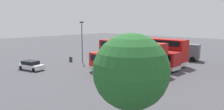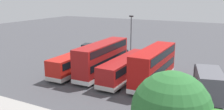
{
  "view_description": "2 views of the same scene",
  "coord_description": "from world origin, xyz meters",
  "px_view_note": "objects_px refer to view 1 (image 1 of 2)",
  "views": [
    {
      "loc": [
        28.03,
        29.31,
        7.62
      ],
      "look_at": [
        0.58,
        3.5,
        1.7
      ],
      "focal_mm": 34.78,
      "sensor_mm": 36.0,
      "label": 1
    },
    {
      "loc": [
        -14.66,
        37.39,
        10.96
      ],
      "look_at": [
        2.66,
        4.7,
        1.92
      ],
      "focal_mm": 39.28,
      "sensor_mm": 36.0,
      "label": 2
    }
  ],
  "objects_px": {
    "box_truck_blue": "(180,51)",
    "waste_bin_yellow": "(71,59)",
    "bus_single_deck_fourth": "(121,65)",
    "car_hatchback_silver": "(31,65)",
    "bus_double_decker_third": "(131,55)",
    "bus_double_decker_near_end": "(157,50)",
    "lamp_post_tall": "(82,38)",
    "bus_single_deck_second": "(145,57)"
  },
  "relations": [
    {
      "from": "bus_double_decker_third",
      "to": "box_truck_blue",
      "type": "height_order",
      "value": "bus_double_decker_third"
    },
    {
      "from": "bus_single_deck_fourth",
      "to": "lamp_post_tall",
      "type": "relative_size",
      "value": 1.4
    },
    {
      "from": "bus_double_decker_near_end",
      "to": "bus_single_deck_second",
      "type": "distance_m",
      "value": 3.92
    },
    {
      "from": "bus_double_decker_third",
      "to": "waste_bin_yellow",
      "type": "relative_size",
      "value": 11.99
    },
    {
      "from": "bus_single_deck_second",
      "to": "lamp_post_tall",
      "type": "relative_size",
      "value": 1.56
    },
    {
      "from": "bus_double_decker_third",
      "to": "lamp_post_tall",
      "type": "bearing_deg",
      "value": -87.29
    },
    {
      "from": "box_truck_blue",
      "to": "bus_single_deck_second",
      "type": "bearing_deg",
      "value": -6.26
    },
    {
      "from": "bus_double_decker_third",
      "to": "lamp_post_tall",
      "type": "relative_size",
      "value": 1.51
    },
    {
      "from": "box_truck_blue",
      "to": "bus_double_decker_third",
      "type": "bearing_deg",
      "value": -5.19
    },
    {
      "from": "bus_single_deck_second",
      "to": "lamp_post_tall",
      "type": "distance_m",
      "value": 12.33
    },
    {
      "from": "bus_double_decker_third",
      "to": "lamp_post_tall",
      "type": "xyz_separation_m",
      "value": [
        0.53,
        -11.11,
        1.98
      ]
    },
    {
      "from": "bus_double_decker_near_end",
      "to": "car_hatchback_silver",
      "type": "relative_size",
      "value": 2.41
    },
    {
      "from": "bus_double_decker_third",
      "to": "waste_bin_yellow",
      "type": "distance_m",
      "value": 13.04
    },
    {
      "from": "bus_single_deck_fourth",
      "to": "car_hatchback_silver",
      "type": "bearing_deg",
      "value": -62.1
    },
    {
      "from": "bus_double_decker_near_end",
      "to": "box_truck_blue",
      "type": "distance_m",
      "value": 6.76
    },
    {
      "from": "box_truck_blue",
      "to": "lamp_post_tall",
      "type": "height_order",
      "value": "lamp_post_tall"
    },
    {
      "from": "bus_double_decker_near_end",
      "to": "lamp_post_tall",
      "type": "xyz_separation_m",
      "value": [
        8.02,
        -11.22,
        1.98
      ]
    },
    {
      "from": "bus_double_decker_third",
      "to": "box_truck_blue",
      "type": "relative_size",
      "value": 1.45
    },
    {
      "from": "bus_double_decker_third",
      "to": "box_truck_blue",
      "type": "xyz_separation_m",
      "value": [
        -14.11,
        1.28,
        -0.74
      ]
    },
    {
      "from": "box_truck_blue",
      "to": "waste_bin_yellow",
      "type": "bearing_deg",
      "value": -40.97
    },
    {
      "from": "car_hatchback_silver",
      "to": "waste_bin_yellow",
      "type": "distance_m",
      "value": 8.43
    },
    {
      "from": "bus_single_deck_second",
      "to": "waste_bin_yellow",
      "type": "height_order",
      "value": "bus_single_deck_second"
    },
    {
      "from": "lamp_post_tall",
      "to": "bus_double_decker_third",
      "type": "bearing_deg",
      "value": 92.71
    },
    {
      "from": "bus_double_decker_third",
      "to": "bus_double_decker_near_end",
      "type": "bearing_deg",
      "value": 179.17
    },
    {
      "from": "car_hatchback_silver",
      "to": "box_truck_blue",
      "type": "bearing_deg",
      "value": 152.16
    },
    {
      "from": "box_truck_blue",
      "to": "waste_bin_yellow",
      "type": "height_order",
      "value": "box_truck_blue"
    },
    {
      "from": "car_hatchback_silver",
      "to": "bus_double_decker_near_end",
      "type": "bearing_deg",
      "value": 146.66
    },
    {
      "from": "bus_single_deck_fourth",
      "to": "box_truck_blue",
      "type": "relative_size",
      "value": 1.34
    },
    {
      "from": "bus_single_deck_fourth",
      "to": "box_truck_blue",
      "type": "bearing_deg",
      "value": 179.54
    },
    {
      "from": "bus_double_decker_third",
      "to": "lamp_post_tall",
      "type": "height_order",
      "value": "lamp_post_tall"
    },
    {
      "from": "bus_single_deck_second",
      "to": "lamp_post_tall",
      "type": "height_order",
      "value": "lamp_post_tall"
    },
    {
      "from": "bus_single_deck_second",
      "to": "car_hatchback_silver",
      "type": "relative_size",
      "value": 2.64
    },
    {
      "from": "bus_double_decker_third",
      "to": "bus_single_deck_fourth",
      "type": "bearing_deg",
      "value": 17.55
    },
    {
      "from": "bus_single_deck_fourth",
      "to": "car_hatchback_silver",
      "type": "relative_size",
      "value": 2.38
    },
    {
      "from": "bus_single_deck_fourth",
      "to": "bus_double_decker_third",
      "type": "bearing_deg",
      "value": -162.45
    },
    {
      "from": "box_truck_blue",
      "to": "bus_single_deck_fourth",
      "type": "bearing_deg",
      "value": -0.46
    },
    {
      "from": "bus_double_decker_third",
      "to": "bus_single_deck_fourth",
      "type": "distance_m",
      "value": 3.87
    },
    {
      "from": "car_hatchback_silver",
      "to": "bus_single_deck_fourth",
      "type": "bearing_deg",
      "value": 117.9
    },
    {
      "from": "box_truck_blue",
      "to": "car_hatchback_silver",
      "type": "relative_size",
      "value": 1.78
    },
    {
      "from": "bus_double_decker_near_end",
      "to": "box_truck_blue",
      "type": "xyz_separation_m",
      "value": [
        -6.61,
        1.17,
        -0.74
      ]
    },
    {
      "from": "bus_double_decker_near_end",
      "to": "waste_bin_yellow",
      "type": "xyz_separation_m",
      "value": [
        9.52,
        -12.84,
        -1.97
      ]
    },
    {
      "from": "lamp_post_tall",
      "to": "waste_bin_yellow",
      "type": "bearing_deg",
      "value": -47.22
    }
  ]
}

